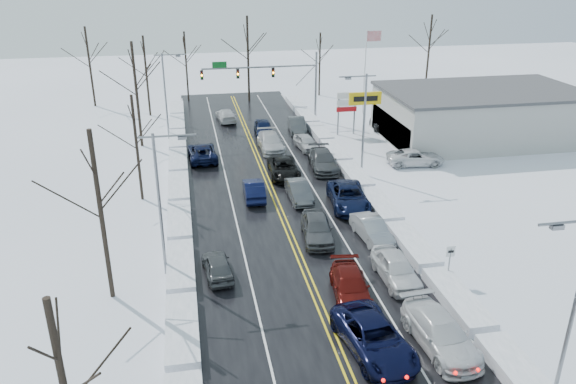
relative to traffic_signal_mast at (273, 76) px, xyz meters
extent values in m
plane|color=white|center=(-3.45, -27.99, -5.48)|extent=(160.00, 160.00, 0.00)
cube|color=black|center=(-3.45, -25.99, -5.47)|extent=(14.00, 84.00, 0.01)
cube|color=white|center=(-11.05, -25.99, -5.48)|extent=(1.69, 72.00, 0.70)
cube|color=white|center=(4.15, -25.99, -5.48)|extent=(1.69, 72.00, 0.70)
cylinder|color=slate|center=(5.05, 0.01, -1.48)|extent=(0.24, 0.24, 8.00)
cylinder|color=slate|center=(-1.45, 0.01, 1.02)|extent=(13.00, 0.18, 0.18)
cylinder|color=slate|center=(3.85, 0.01, -0.08)|extent=(2.33, 0.10, 2.33)
cube|color=#0C591E|center=(-5.95, 0.01, 1.42)|extent=(1.60, 0.08, 0.70)
cube|color=black|center=(0.05, 0.01, 0.37)|extent=(0.32, 0.25, 1.05)
sphere|color=#3F0705|center=(0.05, -0.15, 0.67)|extent=(0.20, 0.20, 0.20)
sphere|color=orange|center=(0.05, -0.15, 0.37)|extent=(0.22, 0.22, 0.22)
sphere|color=black|center=(0.05, -0.15, 0.07)|extent=(0.20, 0.20, 0.20)
cube|color=black|center=(-3.95, 0.01, 0.37)|extent=(0.32, 0.25, 1.05)
sphere|color=#3F0705|center=(-3.95, -0.15, 0.67)|extent=(0.20, 0.20, 0.20)
sphere|color=orange|center=(-3.95, -0.15, 0.37)|extent=(0.22, 0.22, 0.22)
sphere|color=black|center=(-3.95, -0.15, 0.07)|extent=(0.20, 0.20, 0.20)
cube|color=black|center=(-7.95, 0.01, 0.37)|extent=(0.32, 0.25, 1.05)
sphere|color=#3F0705|center=(-7.95, -0.15, 0.67)|extent=(0.20, 0.20, 0.20)
sphere|color=orange|center=(-7.95, -0.15, 0.37)|extent=(0.22, 0.22, 0.22)
sphere|color=black|center=(-7.95, -0.15, 0.07)|extent=(0.20, 0.20, 0.20)
cylinder|color=slate|center=(7.05, -11.99, -2.68)|extent=(0.20, 0.20, 5.60)
cube|color=#E5B60C|center=(7.05, -11.99, -0.08)|extent=(3.20, 0.30, 1.20)
cube|color=black|center=(7.05, -12.16, -0.08)|extent=(2.40, 0.04, 0.50)
cylinder|color=slate|center=(6.15, -5.99, -3.48)|extent=(0.16, 0.16, 4.00)
cylinder|color=slate|center=(7.95, -5.99, -3.48)|extent=(0.16, 0.16, 4.00)
cube|color=white|center=(7.05, -5.99, -1.18)|extent=(2.20, 0.22, 0.70)
cube|color=white|center=(7.05, -5.99, -1.98)|extent=(2.20, 0.22, 0.70)
cube|color=#AD0D12|center=(7.05, -5.99, -2.68)|extent=(2.20, 0.22, 0.50)
cylinder|color=slate|center=(4.75, -35.99, -4.38)|extent=(0.08, 0.08, 2.20)
cube|color=white|center=(4.75, -35.99, -3.48)|extent=(0.55, 0.05, 0.70)
cube|color=black|center=(4.75, -36.03, -3.48)|extent=(0.35, 0.02, 0.15)
cylinder|color=silver|center=(11.55, 2.01, -0.48)|extent=(0.14, 0.14, 10.00)
cube|color=#A0A09C|center=(20.55, -9.99, -2.98)|extent=(20.00, 12.00, 5.00)
cube|color=#262628|center=(10.60, -9.99, -3.88)|extent=(0.10, 11.00, 2.80)
cube|color=#3F3F42|center=(20.55, -9.99, -0.33)|extent=(20.40, 12.40, 0.30)
cylinder|color=slate|center=(5.05, -45.99, -0.98)|extent=(0.18, 0.18, 9.00)
cube|color=slate|center=(3.45, -45.99, 3.17)|extent=(0.50, 0.25, 0.18)
cylinder|color=slate|center=(5.05, -17.99, -0.98)|extent=(0.18, 0.18, 9.00)
cylinder|color=slate|center=(4.25, -17.99, 3.32)|extent=(3.20, 0.12, 0.12)
cube|color=slate|center=(3.45, -17.99, 3.17)|extent=(0.50, 0.25, 0.18)
cylinder|color=slate|center=(-11.95, -31.99, -0.98)|extent=(0.18, 0.18, 9.00)
cylinder|color=slate|center=(-11.15, -31.99, 3.32)|extent=(3.20, 0.12, 0.12)
cube|color=slate|center=(-10.35, -31.99, 3.17)|extent=(0.50, 0.25, 0.18)
cylinder|color=slate|center=(-11.95, -3.99, -0.98)|extent=(0.18, 0.18, 9.00)
cylinder|color=slate|center=(-11.15, -3.99, 3.32)|extent=(3.20, 0.12, 0.12)
cube|color=slate|center=(-10.35, -3.99, 3.17)|extent=(0.50, 0.25, 0.18)
cylinder|color=#2D231C|center=(-14.95, -33.99, -0.48)|extent=(0.27, 0.27, 10.00)
cylinder|color=#2D231C|center=(-13.95, -19.99, -1.23)|extent=(0.23, 0.23, 8.50)
cylinder|color=#2D231C|center=(-14.65, -5.99, -0.23)|extent=(0.28, 0.28, 10.50)
cylinder|color=#2D231C|center=(-14.25, 6.01, -0.73)|extent=(0.25, 0.25, 9.50)
cylinder|color=#2D231C|center=(-21.45, 12.01, -0.48)|extent=(0.27, 0.27, 10.00)
cylinder|color=#2D231C|center=(-9.45, 13.01, -0.98)|extent=(0.24, 0.24, 9.00)
cylinder|color=#2D231C|center=(-1.45, 11.01, 0.02)|extent=(0.29, 0.29, 11.00)
cylinder|color=#2D231C|center=(8.55, 12.51, -1.23)|extent=(0.23, 0.23, 8.50)
cylinder|color=#2D231C|center=(24.55, 13.01, -0.23)|extent=(0.28, 0.28, 10.50)
imported|color=black|center=(-1.76, -41.41, -5.48)|extent=(3.45, 6.12, 1.61)
imported|color=#510E0A|center=(-1.51, -36.57, -5.48)|extent=(2.59, 5.15, 1.44)
imported|color=#46484C|center=(-1.74, -29.29, -5.48)|extent=(2.53, 5.14, 1.69)
imported|color=#44474A|center=(-1.59, -22.46, -5.48)|extent=(1.63, 4.51, 1.48)
imported|color=black|center=(-1.84, -17.10, -5.48)|extent=(2.75, 5.53, 1.50)
imported|color=silver|center=(-1.84, -9.71, -5.48)|extent=(2.32, 5.64, 1.63)
imported|color=black|center=(-1.83, -4.65, -5.48)|extent=(2.21, 4.88, 1.62)
imported|color=silver|center=(1.62, -41.68, -5.48)|extent=(2.72, 5.75, 1.62)
imported|color=silver|center=(1.69, -35.38, -5.48)|extent=(1.99, 4.86, 1.65)
imported|color=#929599|center=(1.95, -30.03, -5.48)|extent=(2.00, 4.65, 1.49)
imported|color=black|center=(1.93, -24.45, -5.48)|extent=(3.35, 6.23, 1.66)
imported|color=#3F4144|center=(1.99, -16.04, -5.48)|extent=(2.73, 5.81, 1.64)
imported|color=silver|center=(1.69, -10.19, -5.48)|extent=(2.23, 4.38, 1.43)
imported|color=#3E4143|center=(1.98, -4.26, -5.48)|extent=(2.07, 4.93, 1.58)
imported|color=black|center=(-5.08, -21.45, -5.48)|extent=(1.73, 4.56, 1.49)
imported|color=black|center=(-8.72, -11.46, -5.48)|extent=(2.79, 5.63, 1.54)
imported|color=silver|center=(-5.36, 1.71, -5.48)|extent=(2.39, 5.03, 1.42)
imported|color=#404346|center=(-8.82, -32.85, -5.48)|extent=(1.97, 4.13, 1.36)
imported|color=white|center=(10.75, -16.53, -5.48)|extent=(5.53, 3.03, 1.47)
imported|color=#3F4144|center=(13.52, -12.61, -5.48)|extent=(2.87, 5.71, 1.59)
imported|color=black|center=(11.43, -4.79, -5.48)|extent=(2.45, 4.77, 1.55)
camera|label=1|loc=(-10.11, -62.80, 12.70)|focal=35.00mm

